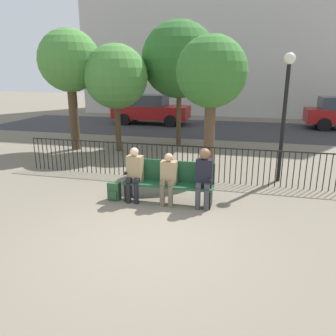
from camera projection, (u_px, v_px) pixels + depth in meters
ground_plane at (145, 238)px, 5.70m from camera, size 80.00×80.00×0.00m
park_bench at (169, 180)px, 7.21m from camera, size 1.98×0.45×0.92m
seated_person_0 at (134, 172)px, 7.21m from camera, size 0.34×0.39×1.21m
seated_person_1 at (168, 176)px, 7.04m from camera, size 0.34×0.39×1.13m
seated_person_2 at (204, 175)px, 6.84m from camera, size 0.34×0.39×1.28m
backpack at (114, 191)px, 7.38m from camera, size 0.27×0.22×0.41m
fence_railing at (183, 160)px, 8.67m from camera, size 9.01×0.03×0.95m
tree_0 at (211, 73)px, 9.31m from camera, size 2.04×2.04×3.83m
tree_1 at (179, 60)px, 12.30m from camera, size 2.85×2.85×4.68m
tree_2 at (116, 77)px, 11.41m from camera, size 2.23×2.23×3.76m
tree_3 at (70, 62)px, 11.52m from camera, size 2.18×2.18×4.28m
lamp_post at (286, 97)px, 8.15m from camera, size 0.28×0.28×3.25m
street_surface at (216, 129)px, 16.88m from camera, size 24.00×6.00×0.01m
parked_car_0 at (150, 109)px, 18.30m from camera, size 4.20×1.94×1.62m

